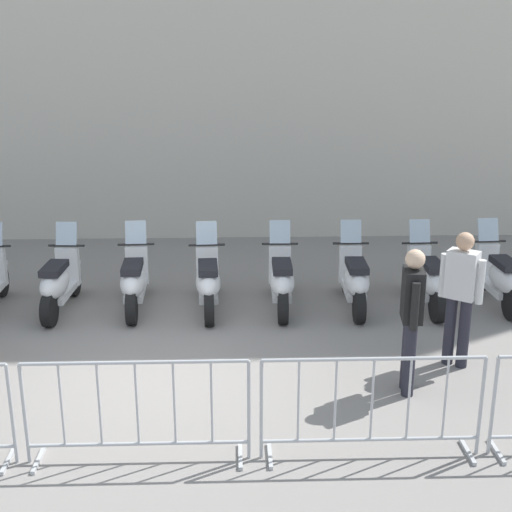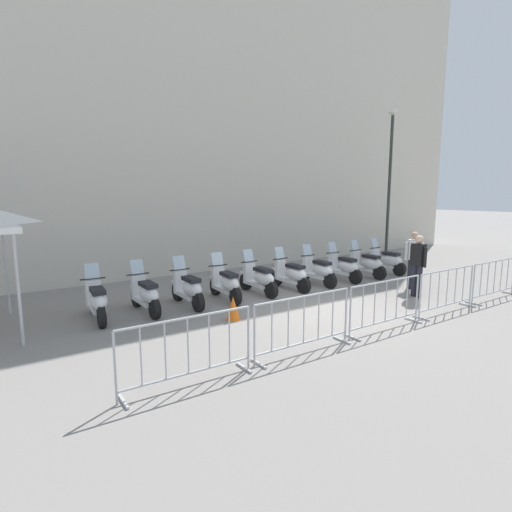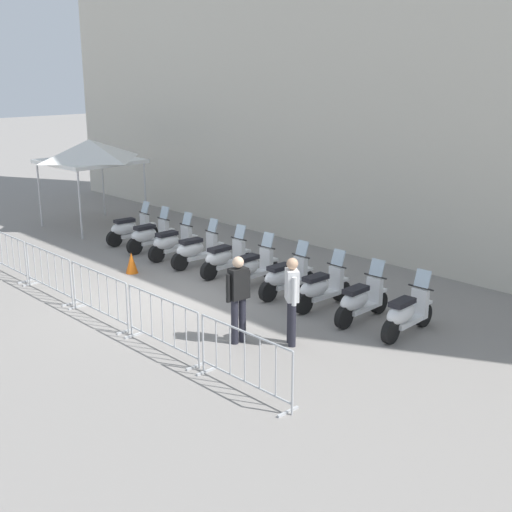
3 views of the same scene
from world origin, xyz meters
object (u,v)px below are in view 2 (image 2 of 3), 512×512
object	(u,v)px
motorcycle_7	(343,267)
barrier_segment_4	(494,280)
motorcycle_4	(260,279)
motorcycle_8	(367,264)
motorcycle_1	(146,295)
motorcycle_2	(189,289)
motorcycle_5	(291,275)
traffic_cone	(233,308)
motorcycle_9	(387,261)
officer_mid_plaza	(414,257)
motorcycle_0	(97,301)
motorcycle_6	(318,271)
barrier_segment_2	(386,305)
barrier_segment_3	(447,291)
motorcycle_3	(226,284)
barrier_segment_0	(188,352)
officer_near_row_end	(418,262)
barrier_segment_1	(304,325)
street_lamp	(390,173)

from	to	relation	value
motorcycle_7	barrier_segment_4	size ratio (longest dim) A/B	0.79
motorcycle_4	motorcycle_8	world-z (taller)	same
motorcycle_1	barrier_segment_4	xyz separation A→B (m)	(8.18, -4.30, 0.07)
motorcycle_2	motorcycle_5	size ratio (longest dim) A/B	1.00
traffic_cone	motorcycle_9	bearing A→B (deg)	9.78
motorcycle_5	barrier_segment_4	distance (m)	5.55
traffic_cone	motorcycle_5	bearing A→B (deg)	25.42
barrier_segment_4	motorcycle_5	bearing A→B (deg)	133.11
motorcycle_8	officer_mid_plaza	world-z (taller)	officer_mid_plaza
motorcycle_0	motorcycle_6	bearing A→B (deg)	-3.21
motorcycle_6	barrier_segment_4	bearing A→B (deg)	-56.17
barrier_segment_2	barrier_segment_3	bearing A→B (deg)	-2.47
motorcycle_0	motorcycle_3	bearing A→B (deg)	-3.69
motorcycle_1	barrier_segment_0	world-z (taller)	motorcycle_1
motorcycle_1	officer_mid_plaza	world-z (taller)	officer_mid_plaza
motorcycle_5	officer_near_row_end	size ratio (longest dim) A/B	0.99
motorcycle_5	traffic_cone	distance (m)	3.31
officer_near_row_end	motorcycle_5	bearing A→B (deg)	130.12
motorcycle_7	officer_mid_plaza	distance (m)	2.22
motorcycle_1	barrier_segment_4	size ratio (longest dim) A/B	0.79
barrier_segment_3	traffic_cone	bearing A→B (deg)	150.71
motorcycle_0	officer_mid_plaza	xyz separation A→B (m)	(8.56, -2.40, 0.53)
motorcycle_6	motorcycle_9	xyz separation A→B (m)	(3.30, -0.12, 0.00)
motorcycle_2	barrier_segment_1	world-z (taller)	motorcycle_2
barrier_segment_4	officer_near_row_end	world-z (taller)	officer_near_row_end
officer_mid_plaza	barrier_segment_0	bearing A→B (deg)	-169.03
motorcycle_0	motorcycle_2	distance (m)	2.21
motorcycle_2	motorcycle_3	distance (m)	1.09
barrier_segment_3	motorcycle_8	bearing A→B (deg)	65.22
motorcycle_5	barrier_segment_4	size ratio (longest dim) A/B	0.79
officer_near_row_end	motorcycle_8	bearing A→B (deg)	67.99
motorcycle_5	traffic_cone	xyz separation A→B (m)	(-2.98, -1.42, -0.18)
barrier_segment_3	traffic_cone	xyz separation A→B (m)	(-4.52, 2.54, -0.25)
barrier_segment_1	barrier_segment_3	size ratio (longest dim) A/B	1.00
motorcycle_1	motorcycle_3	xyz separation A→B (m)	(2.19, -0.12, 0.00)
motorcycle_4	motorcycle_6	xyz separation A→B (m)	(2.19, -0.14, 0.00)
motorcycle_9	barrier_segment_0	size ratio (longest dim) A/B	0.79
motorcycle_0	motorcycle_5	world-z (taller)	same
officer_near_row_end	motorcycle_0	bearing A→B (deg)	158.66
motorcycle_0	barrier_segment_3	size ratio (longest dim) A/B	0.79
motorcycle_2	motorcycle_6	xyz separation A→B (m)	(4.39, -0.21, 0.00)
motorcycle_6	motorcycle_8	bearing A→B (deg)	-3.11
street_lamp	motorcycle_9	bearing A→B (deg)	-143.27
motorcycle_6	officer_mid_plaza	xyz separation A→B (m)	(1.97, -2.03, 0.53)
motorcycle_5	barrier_segment_1	distance (m)	4.79
barrier_segment_2	motorcycle_4	bearing A→B (deg)	95.41
motorcycle_1	barrier_segment_1	distance (m)	4.25
motorcycle_4	barrier_segment_2	bearing A→B (deg)	-84.59
barrier_segment_4	officer_near_row_end	size ratio (longest dim) A/B	1.26
motorcycle_5	barrier_segment_1	xyz separation A→B (m)	(-2.98, -3.76, 0.07)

